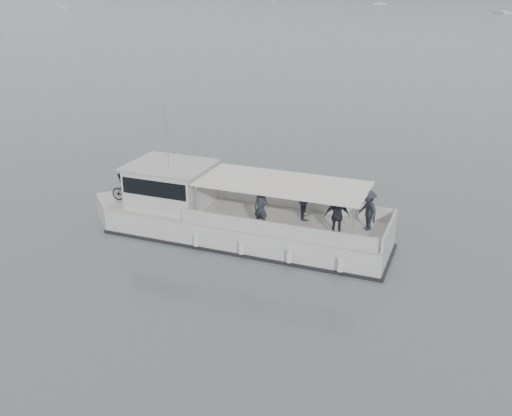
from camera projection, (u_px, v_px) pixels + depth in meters
The scene contains 2 objects.
ground at pixel (354, 294), 20.39m from camera, with size 1400.00×1400.00×0.00m, color #525A60.
tour_boat at pixel (221, 216), 24.75m from camera, with size 13.87×6.25×5.81m.
Camera 1 is at (7.49, -16.52, 10.42)m, focal length 40.00 mm.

